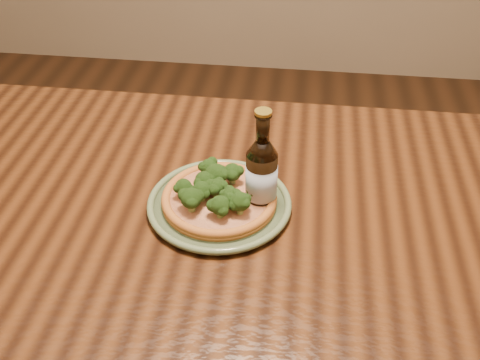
# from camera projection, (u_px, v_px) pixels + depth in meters

# --- Properties ---
(table) EXTENTS (1.60, 0.90, 0.75)m
(table) POSITION_uv_depth(u_px,v_px,m) (184.00, 243.00, 1.17)
(table) COLOR #3F200D
(table) RESTS_ON ground
(plate) EXTENTS (0.29, 0.29, 0.02)m
(plate) POSITION_uv_depth(u_px,v_px,m) (219.00, 204.00, 1.11)
(plate) COLOR #556646
(plate) RESTS_ON table
(pizza) EXTENTS (0.23, 0.23, 0.07)m
(pizza) POSITION_uv_depth(u_px,v_px,m) (218.00, 196.00, 1.09)
(pizza) COLOR #AB6326
(pizza) RESTS_ON plate
(beer_bottle) EXTENTS (0.06, 0.06, 0.22)m
(beer_bottle) POSITION_uv_depth(u_px,v_px,m) (261.00, 175.00, 1.06)
(beer_bottle) COLOR black
(beer_bottle) RESTS_ON table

